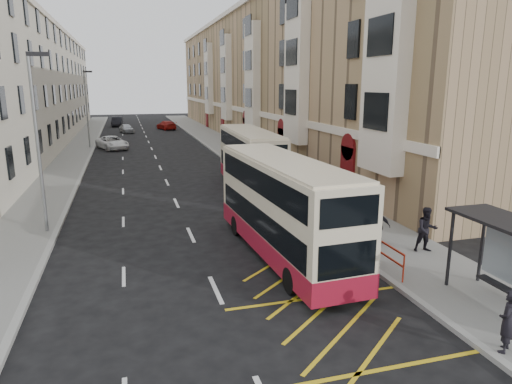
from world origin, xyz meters
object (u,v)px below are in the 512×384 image
object	(u,v)px
street_lamp_far	(87,105)
double_decker_front	(284,208)
car_silver	(126,128)
pedestrian_mid	(427,230)
pedestrian_far	(379,226)
car_dark	(117,122)
pedestrian_near	(508,321)
white_van	(112,143)
street_lamp_near	(38,134)
car_red	(166,125)
double_decker_rear	(250,160)

from	to	relation	value
street_lamp_far	double_decker_front	xyz separation A→B (m)	(9.57, -35.71, -2.61)
car_silver	pedestrian_mid	bearing A→B (deg)	-90.29
street_lamp_far	pedestrian_far	size ratio (longest dim) A/B	5.02
double_decker_front	car_dark	world-z (taller)	double_decker_front
double_decker_front	pedestrian_near	bearing A→B (deg)	-71.84
street_lamp_far	white_van	xyz separation A→B (m)	(2.31, -1.22, -3.94)
pedestrian_near	pedestrian_mid	size ratio (longest dim) A/B	0.90
street_lamp_near	street_lamp_far	size ratio (longest dim) A/B	1.00
pedestrian_mid	car_red	bearing A→B (deg)	104.57
street_lamp_far	pedestrian_mid	size ratio (longest dim) A/B	4.32
pedestrian_mid	white_van	world-z (taller)	pedestrian_mid
street_lamp_far	pedestrian_mid	xyz separation A→B (m)	(15.19, -37.15, -3.56)
pedestrian_near	double_decker_rear	bearing A→B (deg)	-121.98
double_decker_rear	car_dark	distance (m)	51.46
pedestrian_near	car_red	size ratio (longest dim) A/B	0.36
car_red	car_dark	bearing A→B (deg)	-62.04
street_lamp_far	car_dark	xyz separation A→B (m)	(2.57, 26.55, -3.88)
pedestrian_mid	pedestrian_far	xyz separation A→B (m)	(-1.39, 1.32, -0.13)
pedestrian_mid	street_lamp_near	bearing A→B (deg)	163.92
car_silver	car_red	bearing A→B (deg)	17.03
double_decker_front	pedestrian_far	bearing A→B (deg)	-4.47
white_van	pedestrian_mid	bearing A→B (deg)	-90.56
double_decker_rear	car_silver	size ratio (longest dim) A/B	2.66
double_decker_rear	double_decker_front	bearing A→B (deg)	-96.36
pedestrian_near	white_van	size ratio (longest dim) A/B	0.33
pedestrian_mid	car_dark	bearing A→B (deg)	110.33
pedestrian_mid	pedestrian_far	world-z (taller)	pedestrian_mid
street_lamp_near	car_dark	size ratio (longest dim) A/B	1.74
street_lamp_near	double_decker_rear	world-z (taller)	street_lamp_near
double_decker_rear	white_van	distance (m)	24.67
double_decker_front	car_dark	xyz separation A→B (m)	(-7.00, 62.26, -1.27)
street_lamp_near	car_red	bearing A→B (deg)	78.64
pedestrian_near	car_red	bearing A→B (deg)	-123.29
street_lamp_near	street_lamp_far	bearing A→B (deg)	90.00
pedestrian_near	street_lamp_near	bearing A→B (deg)	-83.37
double_decker_front	car_red	xyz separation A→B (m)	(0.27, 54.68, -1.36)
street_lamp_near	street_lamp_far	world-z (taller)	same
double_decker_rear	pedestrian_near	world-z (taller)	double_decker_rear
white_van	double_decker_front	bearing A→B (deg)	-98.40
car_silver	street_lamp_far	bearing A→B (deg)	-116.43
double_decker_front	white_van	size ratio (longest dim) A/B	2.02
double_decker_front	street_lamp_near	bearing A→B (deg)	146.27
pedestrian_mid	street_lamp_far	bearing A→B (deg)	121.36
double_decker_rear	car_red	size ratio (longest dim) A/B	2.17
car_silver	car_red	world-z (taller)	car_red
double_decker_front	pedestrian_far	size ratio (longest dim) A/B	6.32
double_decker_rear	car_silver	world-z (taller)	double_decker_rear
street_lamp_far	car_dark	bearing A→B (deg)	84.47
street_lamp_far	car_red	size ratio (longest dim) A/B	1.74
street_lamp_near	pedestrian_mid	world-z (taller)	street_lamp_near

